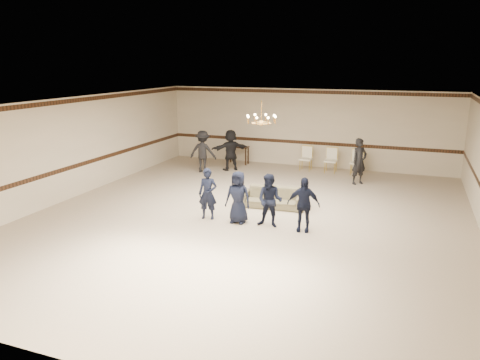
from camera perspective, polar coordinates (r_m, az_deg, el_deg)
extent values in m
cube|color=#BDAC91|center=(12.98, 1.17, -4.65)|extent=(12.00, 14.00, 0.01)
cube|color=black|center=(12.30, 1.25, 9.56)|extent=(12.00, 14.00, 0.01)
cube|color=beige|center=(19.18, 8.27, 6.44)|extent=(12.00, 0.01, 3.20)
cube|color=beige|center=(6.68, -19.66, -10.01)|extent=(12.00, 0.01, 3.20)
cube|color=beige|center=(15.57, -20.14, 3.80)|extent=(0.01, 14.00, 3.20)
cube|color=#3B2011|center=(19.26, 8.19, 4.67)|extent=(12.00, 0.02, 0.14)
cube|color=#3B2011|center=(19.02, 8.42, 10.85)|extent=(12.00, 0.02, 0.14)
imported|color=black|center=(12.68, -4.05, -1.74)|extent=(0.57, 0.43, 1.44)
imported|color=black|center=(12.34, -0.24, -2.17)|extent=(0.71, 0.46, 1.44)
imported|color=black|center=(12.06, 3.76, -2.60)|extent=(0.71, 0.56, 1.44)
imported|color=black|center=(11.85, 7.92, -3.04)|extent=(0.88, 0.44, 1.44)
imported|color=brown|center=(13.84, 4.07, -2.18)|extent=(2.07, 0.95, 0.59)
imported|color=black|center=(18.10, -4.66, 3.57)|extent=(1.13, 0.72, 1.65)
imported|color=black|center=(18.37, -1.19, 3.78)|extent=(1.46, 1.40, 1.65)
imported|color=black|center=(16.78, 14.68, 2.26)|extent=(0.70, 0.71, 1.65)
cube|color=black|center=(19.58, -0.25, 3.15)|extent=(0.92, 0.40, 0.77)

